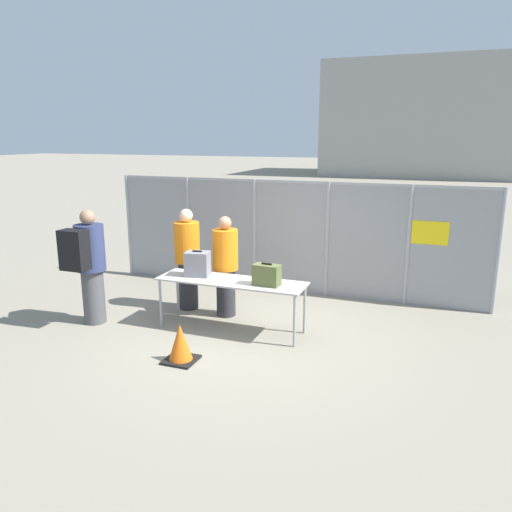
% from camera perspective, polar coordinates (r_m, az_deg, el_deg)
% --- Properties ---
extents(ground_plane, '(120.00, 120.00, 0.00)m').
position_cam_1_polar(ground_plane, '(7.57, -1.43, -9.02)').
color(ground_plane, gray).
extents(fence_section, '(7.18, 0.07, 2.11)m').
position_cam_1_polar(fence_section, '(9.36, 4.00, 2.44)').
color(fence_section, '#9EA0A5').
rests_on(fence_section, ground_plane).
extents(inspection_table, '(2.28, 0.66, 0.80)m').
position_cam_1_polar(inspection_table, '(7.52, -2.86, -3.21)').
color(inspection_table, '#B2B2AD').
rests_on(inspection_table, ground_plane).
extents(suitcase_grey, '(0.40, 0.33, 0.40)m').
position_cam_1_polar(suitcase_grey, '(7.74, -6.70, -0.90)').
color(suitcase_grey, slate).
rests_on(suitcase_grey, inspection_table).
extents(suitcase_olive, '(0.40, 0.23, 0.33)m').
position_cam_1_polar(suitcase_olive, '(7.21, 1.22, -2.17)').
color(suitcase_olive, '#566033').
rests_on(suitcase_olive, inspection_table).
extents(traveler_hooded, '(0.45, 0.70, 1.82)m').
position_cam_1_polar(traveler_hooded, '(8.13, -18.63, -0.73)').
color(traveler_hooded, '#4C4C51').
rests_on(traveler_hooded, ground_plane).
extents(security_worker_near, '(0.41, 0.41, 1.66)m').
position_cam_1_polar(security_worker_near, '(8.13, -3.50, -1.06)').
color(security_worker_near, '#2D2D33').
rests_on(security_worker_near, ground_plane).
extents(security_worker_far, '(0.43, 0.43, 1.73)m').
position_cam_1_polar(security_worker_far, '(8.53, -7.84, -0.21)').
color(security_worker_far, '#2D2D33').
rests_on(security_worker_far, ground_plane).
extents(utility_trailer, '(3.33, 2.30, 0.74)m').
position_cam_1_polar(utility_trailer, '(11.53, 15.31, 0.71)').
color(utility_trailer, '#B2B2B7').
rests_on(utility_trailer, ground_plane).
extents(distant_hangar, '(15.70, 9.00, 7.99)m').
position_cam_1_polar(distant_hangar, '(39.94, 20.18, 14.38)').
color(distant_hangar, '#999993').
rests_on(distant_hangar, ground_plane).
extents(traffic_cone, '(0.42, 0.42, 0.52)m').
position_cam_1_polar(traffic_cone, '(6.74, -8.64, -9.92)').
color(traffic_cone, black).
rests_on(traffic_cone, ground_plane).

